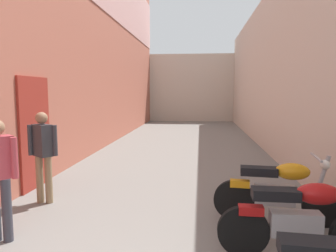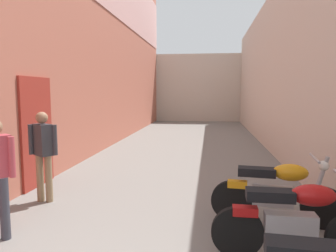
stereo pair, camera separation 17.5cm
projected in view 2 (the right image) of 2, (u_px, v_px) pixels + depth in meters
ground_plane at (180, 163)px, 8.45m from camera, size 36.04×36.04×0.00m
building_left at (99, 23)px, 10.30m from camera, size 0.45×20.04×8.25m
building_right at (279, 71)px, 9.76m from camera, size 0.45×20.04×5.09m
building_far_end at (198, 88)px, 21.04m from camera, size 8.36×2.00×4.29m
motorcycle_third at (296, 219)px, 3.50m from camera, size 1.85×0.58×1.04m
motorcycle_fourth at (277, 191)px, 4.49m from camera, size 1.85×0.58×1.04m
pedestrian_further_down at (43, 150)px, 5.40m from camera, size 0.52×0.36×1.57m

